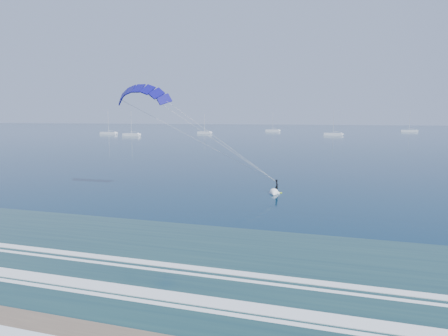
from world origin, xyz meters
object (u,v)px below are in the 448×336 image
object	(u,v)px
sailboat_1	(205,133)
sailboat_3	(333,134)
sailboat_4	(409,131)
sailboat_0	(132,135)
sailboat_8	(109,133)
kitesurfer_rig	(207,135)
sailboat_2	(273,130)

from	to	relation	value
sailboat_1	sailboat_3	size ratio (longest dim) A/B	0.86
sailboat_3	sailboat_4	distance (m)	74.37
sailboat_1	sailboat_4	distance (m)	126.49
sailboat_4	sailboat_0	bearing A→B (deg)	-145.11
sailboat_4	sailboat_8	bearing A→B (deg)	-152.01
kitesurfer_rig	sailboat_3	xyz separation A→B (m)	(9.64, 160.40, -6.45)
sailboat_1	sailboat_8	distance (m)	50.68
sailboat_0	sailboat_8	size ratio (longest dim) A/B	0.91
sailboat_2	sailboat_3	bearing A→B (deg)	-47.99
kitesurfer_rig	sailboat_0	bearing A→B (deg)	123.46
sailboat_1	sailboat_3	bearing A→B (deg)	0.82
sailboat_0	sailboat_4	world-z (taller)	sailboat_4
sailboat_1	sailboat_2	world-z (taller)	sailboat_2
kitesurfer_rig	sailboat_1	bearing A→B (deg)	109.97
sailboat_3	sailboat_4	world-z (taller)	sailboat_4
sailboat_0	sailboat_1	bearing A→B (deg)	52.17
kitesurfer_rig	sailboat_8	xyz separation A→B (m)	(-103.95, 138.15, -6.44)
kitesurfer_rig	sailboat_1	size ratio (longest dim) A/B	1.98
sailboat_0	sailboat_2	size ratio (longest dim) A/B	1.03
sailboat_0	sailboat_3	distance (m)	99.21
sailboat_3	sailboat_4	size ratio (longest dim) A/B	0.97
kitesurfer_rig	sailboat_8	size ratio (longest dim) A/B	1.60
sailboat_0	sailboat_1	size ratio (longest dim) A/B	1.13
kitesurfer_rig	sailboat_4	distance (m)	227.46
sailboat_2	sailboat_4	distance (m)	82.79
sailboat_8	kitesurfer_rig	bearing A→B (deg)	-53.04
sailboat_0	sailboat_3	xyz separation A→B (m)	(93.21, 33.97, 0.00)
kitesurfer_rig	sailboat_1	distance (m)	169.76
sailboat_0	sailboat_8	world-z (taller)	sailboat_8
sailboat_8	sailboat_1	bearing A→B (deg)	24.82
sailboat_0	sailboat_1	distance (m)	41.78
sailboat_0	sailboat_8	distance (m)	23.51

